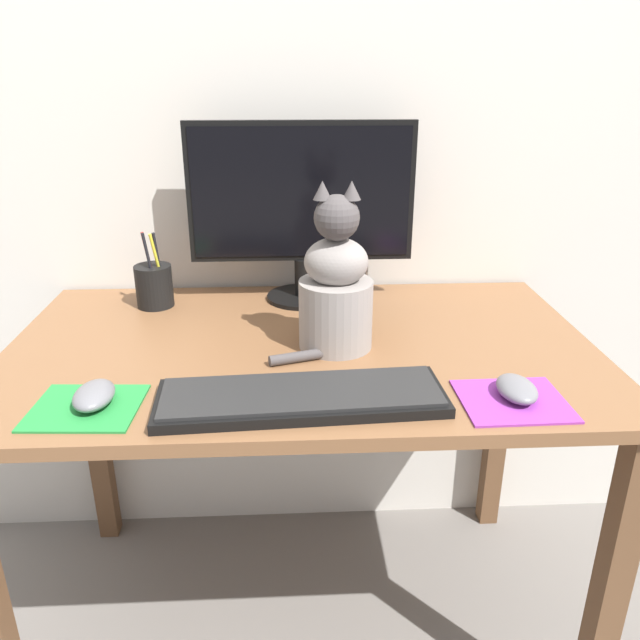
{
  "coord_description": "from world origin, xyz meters",
  "views": [
    {
      "loc": [
        -0.02,
        -1.16,
        1.25
      ],
      "look_at": [
        0.03,
        -0.13,
        0.83
      ],
      "focal_mm": 35.0,
      "sensor_mm": 36.0,
      "label": 1
    }
  ],
  "objects": [
    {
      "name": "monitor",
      "position": [
        0.01,
        0.26,
        0.96
      ],
      "size": [
        0.52,
        0.17,
        0.41
      ],
      "color": "black",
      "rests_on": "desk"
    },
    {
      "name": "pen_cup",
      "position": [
        -0.34,
        0.23,
        0.78
      ],
      "size": [
        0.08,
        0.08,
        0.18
      ],
      "color": "black",
      "rests_on": "desk"
    },
    {
      "name": "mousepad_left",
      "position": [
        -0.36,
        -0.25,
        0.73
      ],
      "size": [
        0.18,
        0.16,
        0.0
      ],
      "rotation": [
        0.0,
        0.0,
        -0.05
      ],
      "color": "#238438",
      "rests_on": "desk"
    },
    {
      "name": "cat",
      "position": [
        0.07,
        -0.02,
        0.85
      ],
      "size": [
        0.21,
        0.17,
        0.33
      ],
      "rotation": [
        0.0,
        0.0,
        -0.06
      ],
      "color": "gray",
      "rests_on": "desk"
    },
    {
      "name": "computer_mouse_left",
      "position": [
        -0.35,
        -0.24,
        0.75
      ],
      "size": [
        0.06,
        0.1,
        0.03
      ],
      "color": "slate",
      "rests_on": "mousepad_left"
    },
    {
      "name": "desk",
      "position": [
        0.0,
        0.0,
        0.63
      ],
      "size": [
        1.18,
        0.72,
        0.73
      ],
      "color": "brown",
      "rests_on": "ground_plane"
    },
    {
      "name": "mousepad_right",
      "position": [
        0.35,
        -0.26,
        0.73
      ],
      "size": [
        0.18,
        0.16,
        0.0
      ],
      "rotation": [
        0.0,
        0.0,
        0.02
      ],
      "color": "purple",
      "rests_on": "desk"
    },
    {
      "name": "computer_mouse_right",
      "position": [
        0.36,
        -0.25,
        0.75
      ],
      "size": [
        0.06,
        0.1,
        0.03
      ],
      "color": "slate",
      "rests_on": "mousepad_right"
    },
    {
      "name": "wall_back",
      "position": [
        0.0,
        0.39,
        1.25
      ],
      "size": [
        7.0,
        0.04,
        2.5
      ],
      "color": "beige",
      "rests_on": "ground_plane"
    },
    {
      "name": "ground_plane",
      "position": [
        0.0,
        0.0,
        0.0
      ],
      "size": [
        12.0,
        12.0,
        0.0
      ],
      "primitive_type": "plane",
      "color": "slate"
    },
    {
      "name": "keyboard",
      "position": [
        -0.01,
        -0.25,
        0.74
      ],
      "size": [
        0.49,
        0.18,
        0.02
      ],
      "rotation": [
        0.0,
        0.0,
        0.06
      ],
      "color": "black",
      "rests_on": "desk"
    }
  ]
}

